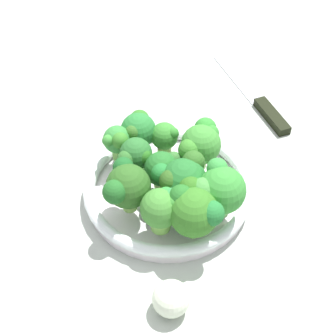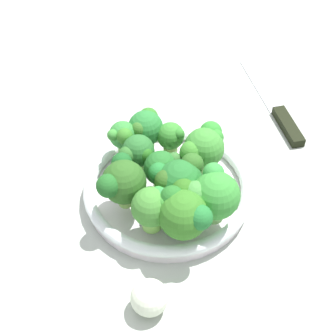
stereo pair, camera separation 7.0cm
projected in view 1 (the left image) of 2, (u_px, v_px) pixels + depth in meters
ground_plane at (152, 185)px, 78.07cm from camera, size 130.00×130.00×2.50cm
bowl at (168, 189)px, 73.61cm from camera, size 25.33×25.33×3.15cm
broccoli_floret_0 at (184, 181)px, 67.00cm from camera, size 6.82×8.28×7.15cm
broccoli_floret_1 at (162, 169)px, 69.53cm from camera, size 5.50×6.40×6.09cm
broccoli_floret_2 at (194, 211)px, 62.85cm from camera, size 6.98×6.60×7.56cm
broccoli_floret_3 at (165, 137)px, 74.97cm from camera, size 4.28×4.46×5.40cm
broccoli_floret_4 at (201, 143)px, 71.67cm from camera, size 6.62×7.09×7.50cm
broccoli_floret_5 at (135, 156)px, 70.93cm from camera, size 5.27×5.12×6.40cm
broccoli_floret_6 at (127, 186)px, 65.80cm from camera, size 6.60×7.52×7.53cm
broccoli_floret_7 at (219, 190)px, 65.28cm from camera, size 7.88×7.12×7.82cm
broccoli_floret_8 at (161, 208)px, 63.75cm from camera, size 5.95×5.38×6.75cm
broccoli_floret_9 at (117, 141)px, 73.23cm from camera, size 4.35×4.79×6.10cm
broccoli_floret_10 at (138, 130)px, 75.16cm from camera, size 5.51×6.10×6.47cm
knife at (259, 101)px, 90.40cm from camera, size 8.43×26.44×1.50cm
garlic_bulb at (168, 299)px, 59.84cm from camera, size 4.74×4.74×4.74cm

